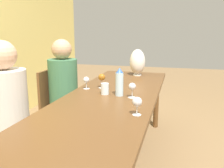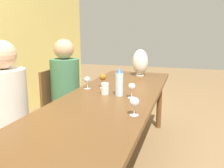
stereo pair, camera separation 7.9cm
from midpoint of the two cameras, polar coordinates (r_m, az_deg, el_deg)
The scene contains 12 objects.
dining_table at distance 2.24m, azimuth -1.62°, elevation -4.75°, with size 2.78×0.82×0.75m.
water_bottle at distance 2.24m, azimuth 0.70°, elevation 0.41°, with size 0.07×0.07×0.26m.
water_tumbler at distance 2.30m, azimuth -2.62°, elevation -1.09°, with size 0.07×0.07×0.10m.
vase at distance 3.24m, azimuth 5.15°, elevation 5.01°, with size 0.20×0.20×0.34m.
wine_glass_0 at distance 2.52m, azimuth -6.79°, elevation 0.84°, with size 0.07×0.07×0.12m.
wine_glass_1 at distance 1.74m, azimuth 4.47°, elevation -4.20°, with size 0.07×0.07×0.13m.
wine_glass_2 at distance 2.54m, azimuth -3.23°, elevation 1.46°, with size 0.07×0.07×0.15m.
wine_glass_3 at distance 2.18m, azimuth 3.62°, elevation -0.71°, with size 0.07×0.07×0.13m.
chair_near at distance 2.24m, azimuth -24.75°, elevation -11.55°, with size 0.44×0.44×0.88m.
chair_far at distance 3.00m, azimuth -12.84°, elevation -4.71°, with size 0.44×0.44×0.88m.
person_near at distance 2.12m, azimuth -23.55°, elevation -6.78°, with size 0.33×0.33×1.27m.
person_far at distance 2.91m, azimuth -11.59°, elevation -1.22°, with size 0.33×0.33×1.24m.
Camera 1 is at (-2.06, -0.58, 1.34)m, focal length 40.00 mm.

